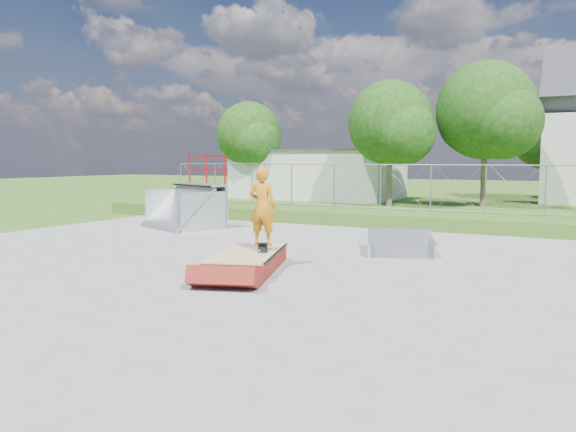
% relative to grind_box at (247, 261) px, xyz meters
% --- Properties ---
extents(ground, '(120.00, 120.00, 0.00)m').
position_rel_grind_box_xyz_m(ground, '(-0.56, 0.46, -0.21)').
color(ground, '#325518').
rests_on(ground, ground).
extents(concrete_pad, '(20.00, 16.00, 0.04)m').
position_rel_grind_box_xyz_m(concrete_pad, '(-0.56, 0.46, -0.19)').
color(concrete_pad, gray).
rests_on(concrete_pad, ground).
extents(grass_berm, '(24.00, 3.00, 0.50)m').
position_rel_grind_box_xyz_m(grass_berm, '(-0.56, 9.96, 0.04)').
color(grass_berm, '#325518').
rests_on(grass_berm, ground).
extents(grind_box, '(2.15, 3.05, 0.41)m').
position_rel_grind_box_xyz_m(grind_box, '(0.00, 0.00, 0.00)').
color(grind_box, maroon).
rests_on(grind_box, concrete_pad).
extents(quarter_pipe, '(3.26, 3.04, 2.63)m').
position_rel_grind_box_xyz_m(quarter_pipe, '(-6.22, 5.55, 1.11)').
color(quarter_pipe, '#B0B3B9').
rests_on(quarter_pipe, concrete_pad).
extents(flat_bank_ramp, '(2.22, 2.29, 0.52)m').
position_rel_grind_box_xyz_m(flat_bank_ramp, '(2.41, 3.72, 0.05)').
color(flat_bank_ramp, '#B0B3B9').
rests_on(flat_bank_ramp, concrete_pad).
extents(skateboard, '(0.59, 0.80, 0.13)m').
position_rel_grind_box_xyz_m(skateboard, '(0.16, 0.42, 0.25)').
color(skateboard, black).
rests_on(skateboard, grind_box).
extents(skater, '(0.69, 0.49, 1.77)m').
position_rel_grind_box_xyz_m(skater, '(0.16, 0.42, 1.14)').
color(skater, orange).
rests_on(skater, grind_box).
extents(concrete_stairs, '(1.50, 1.60, 0.80)m').
position_rel_grind_box_xyz_m(concrete_stairs, '(-9.06, 9.16, 0.19)').
color(concrete_stairs, gray).
rests_on(concrete_stairs, ground).
extents(chain_link_fence, '(20.00, 0.06, 1.80)m').
position_rel_grind_box_xyz_m(chain_link_fence, '(-0.56, 10.96, 1.19)').
color(chain_link_fence, gray).
rests_on(chain_link_fence, grass_berm).
extents(utility_building_flat, '(10.00, 6.00, 3.00)m').
position_rel_grind_box_xyz_m(utility_building_flat, '(-8.56, 22.46, 1.29)').
color(utility_building_flat, silver).
rests_on(utility_building_flat, ground).
extents(tree_left_near, '(4.76, 4.48, 6.65)m').
position_rel_grind_box_xyz_m(tree_left_near, '(-2.31, 18.29, 4.03)').
color(tree_left_near, brown).
rests_on(tree_left_near, ground).
extents(tree_center, '(5.44, 5.12, 7.60)m').
position_rel_grind_box_xyz_m(tree_center, '(2.23, 20.27, 4.64)').
color(tree_center, brown).
rests_on(tree_center, ground).
extents(tree_left_far, '(4.42, 4.16, 6.18)m').
position_rel_grind_box_xyz_m(tree_left_far, '(-12.33, 20.30, 3.73)').
color(tree_left_far, brown).
rests_on(tree_left_far, ground).
extents(tree_back_mid, '(4.08, 3.84, 5.70)m').
position_rel_grind_box_xyz_m(tree_back_mid, '(4.66, 28.31, 3.43)').
color(tree_back_mid, brown).
rests_on(tree_back_mid, ground).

